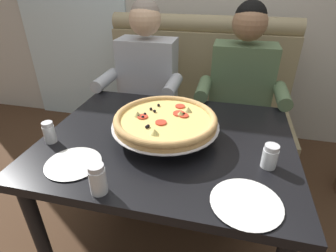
% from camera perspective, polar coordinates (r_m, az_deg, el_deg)
% --- Properties ---
extents(ground_plane, '(16.00, 16.00, 0.00)m').
position_cam_1_polar(ground_plane, '(1.75, -0.07, -23.62)').
color(ground_plane, '#4C3321').
extents(booth_bench, '(1.46, 0.78, 1.13)m').
position_cam_1_polar(booth_bench, '(2.19, 5.54, 2.37)').
color(booth_bench, '#998966').
rests_on(booth_bench, ground_plane).
extents(dining_table, '(1.13, 0.90, 0.74)m').
position_cam_1_polar(dining_table, '(1.28, -0.08, -6.03)').
color(dining_table, black).
rests_on(dining_table, ground_plane).
extents(diner_left, '(0.54, 0.64, 1.27)m').
position_cam_1_polar(diner_left, '(1.89, -5.20, 8.22)').
color(diner_left, '#2D3342').
rests_on(diner_left, ground_plane).
extents(diner_right, '(0.54, 0.64, 1.27)m').
position_cam_1_polar(diner_right, '(1.81, 15.14, 6.20)').
color(diner_right, '#2D3342').
rests_on(diner_right, ground_plane).
extents(pizza, '(0.48, 0.48, 0.12)m').
position_cam_1_polar(pizza, '(1.19, -0.52, 1.29)').
color(pizza, silver).
rests_on(pizza, dining_table).
extents(shaker_pepper_flakes, '(0.05, 0.05, 0.10)m').
position_cam_1_polar(shaker_pepper_flakes, '(1.29, -23.99, -1.51)').
color(shaker_pepper_flakes, white).
rests_on(shaker_pepper_flakes, dining_table).
extents(shaker_parmesan, '(0.06, 0.06, 0.10)m').
position_cam_1_polar(shaker_parmesan, '(1.10, 20.89, -6.36)').
color(shaker_parmesan, white).
rests_on(shaker_parmesan, dining_table).
extents(shaker_oregano, '(0.06, 0.06, 0.11)m').
position_cam_1_polar(shaker_oregano, '(0.95, -14.74, -11.26)').
color(shaker_oregano, white).
rests_on(shaker_oregano, dining_table).
extents(plate_near_left, '(0.22, 0.22, 0.02)m').
position_cam_1_polar(plate_near_left, '(1.13, -19.61, -7.27)').
color(plate_near_left, white).
rests_on(plate_near_left, dining_table).
extents(plate_near_right, '(0.24, 0.24, 0.02)m').
position_cam_1_polar(plate_near_right, '(0.94, 16.40, -15.23)').
color(plate_near_right, white).
rests_on(plate_near_right, dining_table).
extents(patio_chair, '(0.40, 0.40, 0.86)m').
position_cam_1_polar(patio_chair, '(3.65, -8.82, 15.49)').
color(patio_chair, black).
rests_on(patio_chair, ground_plane).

